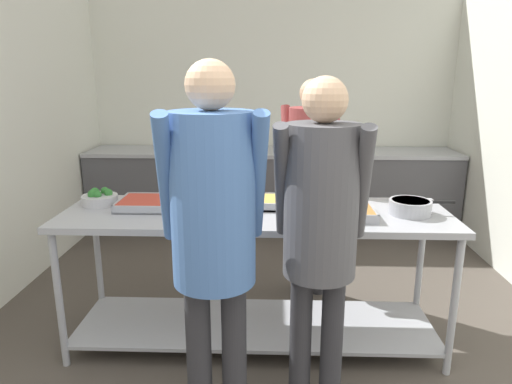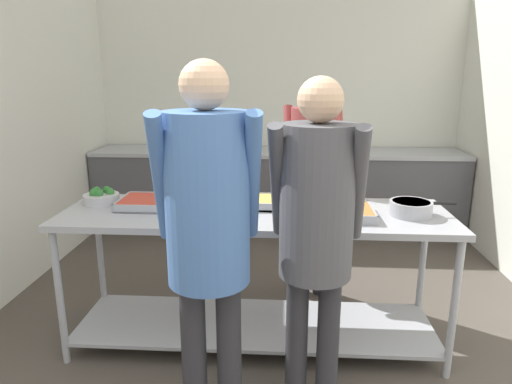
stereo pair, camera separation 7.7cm
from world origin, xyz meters
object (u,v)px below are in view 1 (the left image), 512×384
object	(u,v)px
broccoli_bowl	(100,198)
sauce_pan	(410,207)
serving_tray_vegetables	(341,212)
water_bottle	(251,139)
plate_stack	(202,215)
serving_tray_roast	(268,202)
guest_serving_right	(321,218)
guest_serving_left	(213,220)
serving_tray_greens	(150,203)
cook_behind_counter	(311,166)

from	to	relation	value
broccoli_bowl	sauce_pan	size ratio (longest dim) A/B	0.59
serving_tray_vegetables	water_bottle	bearing A→B (deg)	104.95
broccoli_bowl	serving_tray_vegetables	xyz separation A→B (m)	(1.55, -0.19, -0.02)
plate_stack	water_bottle	xyz separation A→B (m)	(0.17, 2.54, 0.10)
sauce_pan	water_bottle	distance (m)	2.66
serving_tray_roast	guest_serving_right	bearing A→B (deg)	-71.45
guest_serving_right	guest_serving_left	bearing A→B (deg)	-160.71
guest_serving_left	guest_serving_right	world-z (taller)	guest_serving_left
serving_tray_roast	broccoli_bowl	bearing A→B (deg)	-179.92
serving_tray_greens	guest_serving_right	xyz separation A→B (m)	(1.02, -0.72, 0.14)
broccoli_bowl	water_bottle	distance (m)	2.46
plate_stack	broccoli_bowl	bearing A→B (deg)	160.27
cook_behind_counter	serving_tray_greens	bearing A→B (deg)	-149.33
plate_stack	guest_serving_right	bearing A→B (deg)	-38.37
serving_tray_greens	serving_tray_vegetables	world-z (taller)	same
sauce_pan	plate_stack	bearing A→B (deg)	-174.70
broccoli_bowl	guest_serving_left	world-z (taller)	guest_serving_left
plate_stack	guest_serving_left	bearing A→B (deg)	-77.01
serving_tray_vegetables	guest_serving_left	world-z (taller)	guest_serving_left
serving_tray_greens	broccoli_bowl	bearing A→B (deg)	171.68
serving_tray_roast	serving_tray_vegetables	world-z (taller)	same
serving_tray_greens	guest_serving_left	world-z (taller)	guest_serving_left
serving_tray_greens	sauce_pan	distance (m)	1.63
serving_tray_roast	water_bottle	xyz separation A→B (m)	(-0.21, 2.29, 0.09)
guest_serving_left	cook_behind_counter	xyz separation A→B (m)	(0.56, 1.53, -0.06)
serving_tray_roast	cook_behind_counter	size ratio (longest dim) A/B	0.25
sauce_pan	guest_serving_right	size ratio (longest dim) A/B	0.23
plate_stack	cook_behind_counter	world-z (taller)	cook_behind_counter
guest_serving_left	cook_behind_counter	world-z (taller)	guest_serving_left
serving_tray_roast	sauce_pan	bearing A→B (deg)	-9.24
serving_tray_greens	water_bottle	xyz separation A→B (m)	(0.54, 2.34, 0.09)
sauce_pan	guest_serving_left	size ratio (longest dim) A/B	0.22
serving_tray_roast	guest_serving_right	distance (m)	0.83
serving_tray_roast	guest_serving_right	size ratio (longest dim) A/B	0.25
guest_serving_left	water_bottle	bearing A→B (deg)	89.71
cook_behind_counter	water_bottle	bearing A→B (deg)	107.70
water_bottle	guest_serving_left	bearing A→B (deg)	-90.29
serving_tray_greens	serving_tray_vegetables	distance (m)	1.21
serving_tray_vegetables	plate_stack	bearing A→B (deg)	-175.16
serving_tray_greens	guest_serving_right	bearing A→B (deg)	-35.29
serving_tray_roast	guest_serving_left	xyz separation A→B (m)	(-0.23, -0.94, 0.18)
serving_tray_vegetables	water_bottle	xyz separation A→B (m)	(-0.66, 2.47, 0.09)
serving_tray_greens	cook_behind_counter	bearing A→B (deg)	30.67
broccoli_bowl	guest_serving_right	distance (m)	1.57
broccoli_bowl	guest_serving_left	bearing A→B (deg)	-47.08
guest_serving_right	cook_behind_counter	world-z (taller)	guest_serving_right
broccoli_bowl	serving_tray_greens	bearing A→B (deg)	-8.32
sauce_pan	cook_behind_counter	xyz separation A→B (m)	(-0.55, 0.73, 0.10)
guest_serving_left	cook_behind_counter	bearing A→B (deg)	70.02
serving_tray_vegetables	sauce_pan	world-z (taller)	sauce_pan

